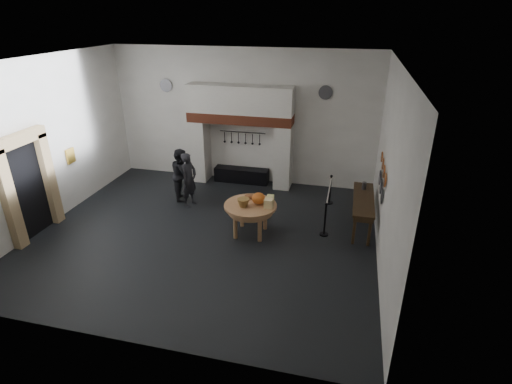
% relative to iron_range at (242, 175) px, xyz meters
% --- Properties ---
extents(floor, '(9.00, 8.00, 0.02)m').
position_rel_iron_range_xyz_m(floor, '(0.00, -3.72, -0.25)').
color(floor, black).
rests_on(floor, ground).
extents(ceiling, '(9.00, 8.00, 0.02)m').
position_rel_iron_range_xyz_m(ceiling, '(0.00, -3.72, 4.25)').
color(ceiling, silver).
rests_on(ceiling, wall_back).
extents(wall_back, '(9.00, 0.02, 4.50)m').
position_rel_iron_range_xyz_m(wall_back, '(0.00, 0.28, 2.00)').
color(wall_back, white).
rests_on(wall_back, floor).
extents(wall_front, '(9.00, 0.02, 4.50)m').
position_rel_iron_range_xyz_m(wall_front, '(0.00, -7.72, 2.00)').
color(wall_front, white).
rests_on(wall_front, floor).
extents(wall_left, '(0.02, 8.00, 4.50)m').
position_rel_iron_range_xyz_m(wall_left, '(-4.50, -3.72, 2.00)').
color(wall_left, white).
rests_on(wall_left, floor).
extents(wall_right, '(0.02, 8.00, 4.50)m').
position_rel_iron_range_xyz_m(wall_right, '(4.50, -3.72, 2.00)').
color(wall_right, white).
rests_on(wall_right, floor).
extents(chimney_pier_left, '(0.55, 0.70, 2.15)m').
position_rel_iron_range_xyz_m(chimney_pier_left, '(-1.48, -0.07, 0.82)').
color(chimney_pier_left, silver).
rests_on(chimney_pier_left, floor).
extents(chimney_pier_right, '(0.55, 0.70, 2.15)m').
position_rel_iron_range_xyz_m(chimney_pier_right, '(1.48, -0.07, 0.82)').
color(chimney_pier_right, silver).
rests_on(chimney_pier_right, floor).
extents(hearth_brick_band, '(3.50, 0.72, 0.32)m').
position_rel_iron_range_xyz_m(hearth_brick_band, '(0.00, -0.07, 2.06)').
color(hearth_brick_band, '#9E442B').
rests_on(hearth_brick_band, chimney_pier_left).
extents(chimney_hood, '(3.50, 0.70, 0.90)m').
position_rel_iron_range_xyz_m(chimney_hood, '(0.00, -0.07, 2.67)').
color(chimney_hood, silver).
rests_on(chimney_hood, hearth_brick_band).
extents(iron_range, '(1.90, 0.45, 0.50)m').
position_rel_iron_range_xyz_m(iron_range, '(0.00, 0.00, 0.00)').
color(iron_range, black).
rests_on(iron_range, floor).
extents(utensil_rail, '(1.60, 0.02, 0.02)m').
position_rel_iron_range_xyz_m(utensil_rail, '(0.00, 0.20, 1.50)').
color(utensil_rail, black).
rests_on(utensil_rail, wall_back).
extents(door_recess, '(0.04, 1.10, 2.50)m').
position_rel_iron_range_xyz_m(door_recess, '(-4.47, -4.72, 1.00)').
color(door_recess, black).
rests_on(door_recess, floor).
extents(door_jamb_near, '(0.22, 0.30, 2.60)m').
position_rel_iron_range_xyz_m(door_jamb_near, '(-4.38, -5.42, 1.05)').
color(door_jamb_near, tan).
rests_on(door_jamb_near, floor).
extents(door_jamb_far, '(0.22, 0.30, 2.60)m').
position_rel_iron_range_xyz_m(door_jamb_far, '(-4.38, -4.02, 1.05)').
color(door_jamb_far, tan).
rests_on(door_jamb_far, floor).
extents(door_lintel, '(0.22, 1.70, 0.30)m').
position_rel_iron_range_xyz_m(door_lintel, '(-4.38, -4.72, 2.40)').
color(door_lintel, tan).
rests_on(door_lintel, door_jamb_near).
extents(wall_plaque, '(0.05, 0.34, 0.44)m').
position_rel_iron_range_xyz_m(wall_plaque, '(-4.45, -2.92, 1.35)').
color(wall_plaque, gold).
rests_on(wall_plaque, wall_left).
extents(work_table, '(1.46, 1.46, 0.07)m').
position_rel_iron_range_xyz_m(work_table, '(1.19, -3.40, 0.59)').
color(work_table, tan).
rests_on(work_table, floor).
extents(pumpkin, '(0.36, 0.36, 0.31)m').
position_rel_iron_range_xyz_m(pumpkin, '(1.39, -3.30, 0.78)').
color(pumpkin, '#C6591B').
rests_on(pumpkin, work_table).
extents(cheese_block_big, '(0.22, 0.22, 0.24)m').
position_rel_iron_range_xyz_m(cheese_block_big, '(1.69, -3.45, 0.74)').
color(cheese_block_big, '#F3D591').
rests_on(cheese_block_big, work_table).
extents(cheese_block_small, '(0.18, 0.18, 0.20)m').
position_rel_iron_range_xyz_m(cheese_block_small, '(1.67, -3.15, 0.72)').
color(cheese_block_small, '#E0DE86').
rests_on(cheese_block_small, work_table).
extents(wicker_basket, '(0.33, 0.33, 0.22)m').
position_rel_iron_range_xyz_m(wicker_basket, '(1.04, -3.55, 0.73)').
color(wicker_basket, olive).
rests_on(wicker_basket, work_table).
extents(bread_loaf, '(0.31, 0.18, 0.13)m').
position_rel_iron_range_xyz_m(bread_loaf, '(1.09, -3.05, 0.69)').
color(bread_loaf, '#945434').
rests_on(bread_loaf, work_table).
extents(visitor_near, '(0.55, 0.70, 1.70)m').
position_rel_iron_range_xyz_m(visitor_near, '(-1.06, -2.15, 0.60)').
color(visitor_near, black).
rests_on(visitor_near, floor).
extents(visitor_far, '(0.85, 0.97, 1.67)m').
position_rel_iron_range_xyz_m(visitor_far, '(-1.46, -1.75, 0.58)').
color(visitor_far, black).
rests_on(visitor_far, floor).
extents(side_table, '(0.55, 2.20, 0.06)m').
position_rel_iron_range_xyz_m(side_table, '(4.10, -2.35, 0.62)').
color(side_table, '#3A2915').
rests_on(side_table, floor).
extents(pewter_jug, '(0.12, 0.12, 0.22)m').
position_rel_iron_range_xyz_m(pewter_jug, '(4.10, -1.75, 0.76)').
color(pewter_jug, '#4A494E').
rests_on(pewter_jug, side_table).
extents(copper_pan_a, '(0.03, 0.34, 0.34)m').
position_rel_iron_range_xyz_m(copper_pan_a, '(4.46, -3.52, 1.70)').
color(copper_pan_a, '#C6662D').
rests_on(copper_pan_a, wall_right).
extents(copper_pan_b, '(0.03, 0.32, 0.32)m').
position_rel_iron_range_xyz_m(copper_pan_b, '(4.46, -2.97, 1.70)').
color(copper_pan_b, '#C6662D').
rests_on(copper_pan_b, wall_right).
extents(copper_pan_c, '(0.03, 0.30, 0.30)m').
position_rel_iron_range_xyz_m(copper_pan_c, '(4.46, -2.42, 1.70)').
color(copper_pan_c, '#C6662D').
rests_on(copper_pan_c, wall_right).
extents(copper_pan_d, '(0.03, 0.28, 0.28)m').
position_rel_iron_range_xyz_m(copper_pan_d, '(4.46, -1.87, 1.70)').
color(copper_pan_d, '#C6662D').
rests_on(copper_pan_d, wall_right).
extents(pewter_plate_left, '(0.03, 0.40, 0.40)m').
position_rel_iron_range_xyz_m(pewter_plate_left, '(4.46, -3.32, 1.20)').
color(pewter_plate_left, '#4C4C51').
rests_on(pewter_plate_left, wall_right).
extents(pewter_plate_mid, '(0.03, 0.40, 0.40)m').
position_rel_iron_range_xyz_m(pewter_plate_mid, '(4.46, -2.72, 1.20)').
color(pewter_plate_mid, '#4C4C51').
rests_on(pewter_plate_mid, wall_right).
extents(pewter_plate_right, '(0.03, 0.40, 0.40)m').
position_rel_iron_range_xyz_m(pewter_plate_right, '(4.46, -2.12, 1.20)').
color(pewter_plate_right, '#4C4C51').
rests_on(pewter_plate_right, wall_right).
extents(pewter_plate_back_left, '(0.44, 0.03, 0.44)m').
position_rel_iron_range_xyz_m(pewter_plate_back_left, '(-2.70, 0.24, 2.95)').
color(pewter_plate_back_left, '#4C4C51').
rests_on(pewter_plate_back_left, wall_back).
extents(pewter_plate_back_right, '(0.44, 0.03, 0.44)m').
position_rel_iron_range_xyz_m(pewter_plate_back_right, '(2.70, 0.24, 2.95)').
color(pewter_plate_back_right, '#4C4C51').
rests_on(pewter_plate_back_right, wall_back).
extents(barrier_post_near, '(0.05, 0.05, 0.90)m').
position_rel_iron_range_xyz_m(barrier_post_near, '(3.14, -3.01, 0.20)').
color(barrier_post_near, black).
rests_on(barrier_post_near, floor).
extents(barrier_post_far, '(0.05, 0.05, 0.90)m').
position_rel_iron_range_xyz_m(barrier_post_far, '(3.14, -1.01, 0.20)').
color(barrier_post_far, black).
rests_on(barrier_post_far, floor).
extents(barrier_rope, '(0.04, 2.00, 0.04)m').
position_rel_iron_range_xyz_m(barrier_rope, '(3.14, -2.01, 0.60)').
color(barrier_rope, silver).
rests_on(barrier_rope, barrier_post_near).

